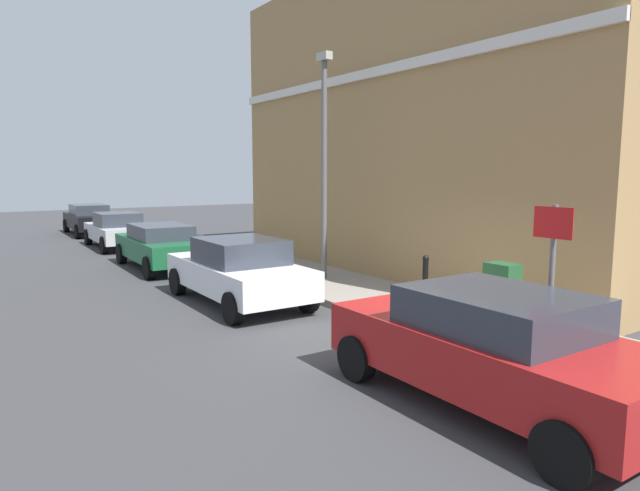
{
  "coord_description": "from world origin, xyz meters",
  "views": [
    {
      "loc": [
        -6.09,
        -6.87,
        2.89
      ],
      "look_at": [
        1.07,
        3.72,
        1.2
      ],
      "focal_mm": 30.99,
      "sensor_mm": 36.0,
      "label": 1
    }
  ],
  "objects_px": {
    "car_red": "(492,346)",
    "utility_cabinet": "(501,297)",
    "car_green": "(160,245)",
    "car_black": "(89,219)",
    "car_white": "(239,270)",
    "lamppost": "(324,156)",
    "car_silver": "(117,230)",
    "street_sign": "(552,261)",
    "bollard_near_cabinet": "(425,278)"
  },
  "relations": [
    {
      "from": "car_silver",
      "to": "utility_cabinet",
      "type": "distance_m",
      "value": 16.01
    },
    {
      "from": "car_black",
      "to": "utility_cabinet",
      "type": "bearing_deg",
      "value": -171.82
    },
    {
      "from": "car_black",
      "to": "bollard_near_cabinet",
      "type": "bearing_deg",
      "value": -170.83
    },
    {
      "from": "utility_cabinet",
      "to": "bollard_near_cabinet",
      "type": "bearing_deg",
      "value": 87.13
    },
    {
      "from": "car_white",
      "to": "street_sign",
      "type": "bearing_deg",
      "value": -164.56
    },
    {
      "from": "car_white",
      "to": "lamppost",
      "type": "distance_m",
      "value": 3.9
    },
    {
      "from": "street_sign",
      "to": "utility_cabinet",
      "type": "bearing_deg",
      "value": 56.4
    },
    {
      "from": "car_white",
      "to": "car_black",
      "type": "relative_size",
      "value": 0.97
    },
    {
      "from": "car_black",
      "to": "car_silver",
      "type": "bearing_deg",
      "value": -179.87
    },
    {
      "from": "car_red",
      "to": "car_white",
      "type": "xyz_separation_m",
      "value": [
        -0.2,
        6.72,
        -0.02
      ]
    },
    {
      "from": "car_black",
      "to": "street_sign",
      "type": "xyz_separation_m",
      "value": [
        1.47,
        -23.03,
        0.92
      ]
    },
    {
      "from": "car_white",
      "to": "lamppost",
      "type": "xyz_separation_m",
      "value": [
        2.84,
        0.78,
        2.56
      ]
    },
    {
      "from": "car_red",
      "to": "car_green",
      "type": "distance_m",
      "value": 12.14
    },
    {
      "from": "car_red",
      "to": "utility_cabinet",
      "type": "distance_m",
      "value": 3.24
    },
    {
      "from": "car_white",
      "to": "car_green",
      "type": "relative_size",
      "value": 0.99
    },
    {
      "from": "car_white",
      "to": "car_black",
      "type": "height_order",
      "value": "car_white"
    },
    {
      "from": "car_red",
      "to": "street_sign",
      "type": "distance_m",
      "value": 1.78
    },
    {
      "from": "car_green",
      "to": "bollard_near_cabinet",
      "type": "distance_m",
      "value": 8.74
    },
    {
      "from": "car_green",
      "to": "car_silver",
      "type": "xyz_separation_m",
      "value": [
        0.13,
        5.55,
        -0.01
      ]
    },
    {
      "from": "street_sign",
      "to": "lamppost",
      "type": "bearing_deg",
      "value": 81.23
    },
    {
      "from": "car_red",
      "to": "utility_cabinet",
      "type": "xyz_separation_m",
      "value": [
        2.62,
        1.9,
        -0.09
      ]
    },
    {
      "from": "car_white",
      "to": "utility_cabinet",
      "type": "bearing_deg",
      "value": -149.07
    },
    {
      "from": "car_green",
      "to": "utility_cabinet",
      "type": "bearing_deg",
      "value": -163.06
    },
    {
      "from": "car_red",
      "to": "utility_cabinet",
      "type": "height_order",
      "value": "car_red"
    },
    {
      "from": "street_sign",
      "to": "lamppost",
      "type": "relative_size",
      "value": 0.4
    },
    {
      "from": "car_red",
      "to": "car_green",
      "type": "height_order",
      "value": "car_red"
    },
    {
      "from": "car_white",
      "to": "car_green",
      "type": "distance_m",
      "value": 5.41
    },
    {
      "from": "lamppost",
      "to": "street_sign",
      "type": "bearing_deg",
      "value": -98.77
    },
    {
      "from": "bollard_near_cabinet",
      "to": "street_sign",
      "type": "xyz_separation_m",
      "value": [
        -1.2,
        -3.66,
        0.96
      ]
    },
    {
      "from": "car_red",
      "to": "lamppost",
      "type": "height_order",
      "value": "lamppost"
    },
    {
      "from": "car_white",
      "to": "bollard_near_cabinet",
      "type": "xyz_separation_m",
      "value": [
        2.92,
        -2.83,
        -0.04
      ]
    },
    {
      "from": "car_white",
      "to": "car_red",
      "type": "bearing_deg",
      "value": -177.7
    },
    {
      "from": "car_silver",
      "to": "bollard_near_cabinet",
      "type": "bearing_deg",
      "value": -167.18
    },
    {
      "from": "car_silver",
      "to": "car_black",
      "type": "bearing_deg",
      "value": 0.2
    },
    {
      "from": "car_green",
      "to": "lamppost",
      "type": "bearing_deg",
      "value": -146.98
    },
    {
      "from": "car_black",
      "to": "lamppost",
      "type": "xyz_separation_m",
      "value": [
        2.59,
        -15.77,
        2.56
      ]
    },
    {
      "from": "car_red",
      "to": "lamppost",
      "type": "relative_size",
      "value": 0.75
    },
    {
      "from": "car_red",
      "to": "car_white",
      "type": "bearing_deg",
      "value": 2.21
    },
    {
      "from": "car_green",
      "to": "car_black",
      "type": "relative_size",
      "value": 0.98
    },
    {
      "from": "car_black",
      "to": "street_sign",
      "type": "distance_m",
      "value": 23.1
    },
    {
      "from": "car_green",
      "to": "car_black",
      "type": "bearing_deg",
      "value": 0.29
    },
    {
      "from": "car_red",
      "to": "bollard_near_cabinet",
      "type": "relative_size",
      "value": 4.12
    },
    {
      "from": "lamppost",
      "to": "utility_cabinet",
      "type": "bearing_deg",
      "value": -90.17
    },
    {
      "from": "car_white",
      "to": "car_silver",
      "type": "distance_m",
      "value": 10.96
    },
    {
      "from": "car_red",
      "to": "utility_cabinet",
      "type": "bearing_deg",
      "value": -53.58
    },
    {
      "from": "utility_cabinet",
      "to": "car_white",
      "type": "bearing_deg",
      "value": 120.32
    },
    {
      "from": "street_sign",
      "to": "lamppost",
      "type": "xyz_separation_m",
      "value": [
        1.12,
        7.27,
        1.64
      ]
    },
    {
      "from": "car_silver",
      "to": "lamppost",
      "type": "height_order",
      "value": "lamppost"
    },
    {
      "from": "car_silver",
      "to": "car_green",
      "type": "bearing_deg",
      "value": -179.94
    },
    {
      "from": "utility_cabinet",
      "to": "car_silver",
      "type": "bearing_deg",
      "value": 99.67
    }
  ]
}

